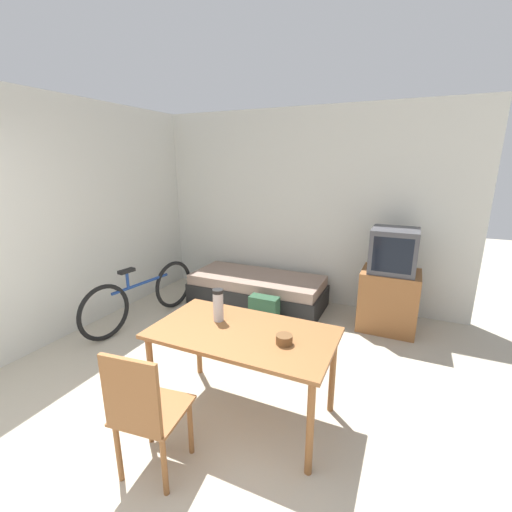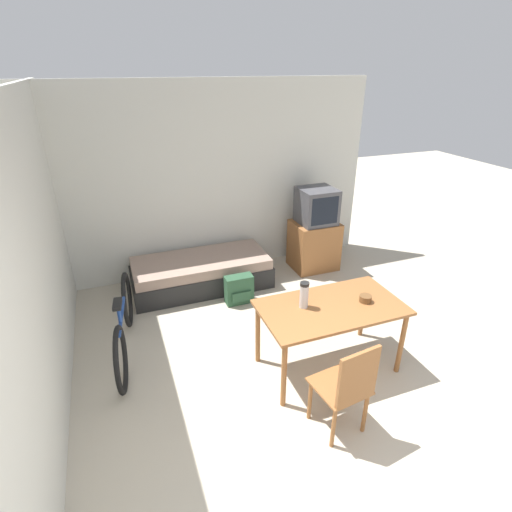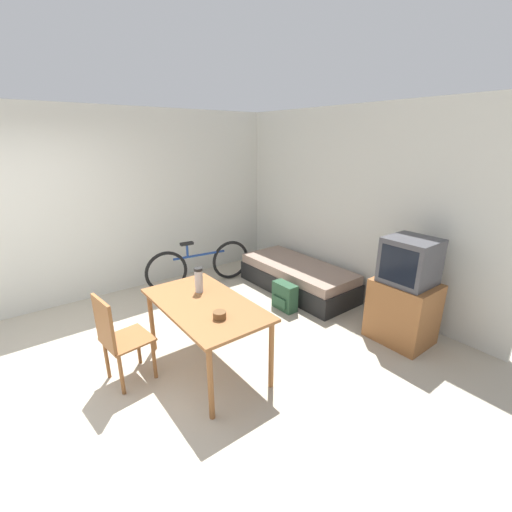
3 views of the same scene
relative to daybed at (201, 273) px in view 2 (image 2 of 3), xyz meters
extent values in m
plane|color=#B2A893|center=(0.27, -3.46, -0.21)|extent=(20.00, 20.00, 0.00)
cube|color=silver|center=(0.27, 0.52, 1.14)|extent=(4.89, 0.06, 2.70)
cube|color=silver|center=(-1.70, -1.48, 1.14)|extent=(0.06, 4.95, 2.70)
cube|color=black|center=(0.00, 0.00, -0.07)|extent=(1.89, 0.82, 0.29)
cube|color=gray|center=(0.00, 0.00, 0.15)|extent=(1.84, 0.80, 0.14)
cube|color=brown|center=(1.75, -0.01, 0.15)|extent=(0.66, 0.54, 0.73)
cube|color=#424247|center=(1.75, -0.01, 0.78)|extent=(0.51, 0.50, 0.51)
cube|color=black|center=(1.75, -0.26, 0.78)|extent=(0.42, 0.01, 0.40)
cube|color=brown|center=(0.82, -2.08, 0.51)|extent=(1.40, 0.77, 0.03)
cylinder|color=brown|center=(0.18, -2.40, 0.14)|extent=(0.05, 0.05, 0.71)
cylinder|color=brown|center=(1.46, -2.40, 0.14)|extent=(0.05, 0.05, 0.71)
cylinder|color=brown|center=(0.18, -1.75, 0.14)|extent=(0.05, 0.05, 0.71)
cylinder|color=brown|center=(1.46, -1.75, 0.14)|extent=(0.05, 0.05, 0.71)
cube|color=brown|center=(0.52, -2.77, 0.23)|extent=(0.46, 0.46, 0.02)
cube|color=brown|center=(0.54, -2.96, 0.48)|extent=(0.38, 0.08, 0.48)
cylinder|color=brown|center=(0.66, -2.58, 0.00)|extent=(0.04, 0.04, 0.43)
cylinder|color=brown|center=(0.33, -2.62, 0.00)|extent=(0.04, 0.04, 0.43)
cylinder|color=brown|center=(0.70, -2.91, 0.00)|extent=(0.04, 0.04, 0.43)
cylinder|color=brown|center=(0.37, -2.95, 0.00)|extent=(0.04, 0.04, 0.43)
torus|color=black|center=(-1.03, -0.56, 0.11)|extent=(0.13, 0.66, 0.66)
torus|color=black|center=(-1.17, -1.64, 0.11)|extent=(0.13, 0.66, 0.66)
cylinder|color=navy|center=(-1.10, -1.10, 0.30)|extent=(0.15, 0.85, 0.04)
cylinder|color=navy|center=(-1.12, -1.30, 0.40)|extent=(0.04, 0.04, 0.20)
cube|color=black|center=(-1.12, -1.30, 0.52)|extent=(0.11, 0.21, 0.04)
cylinder|color=#B7B7BC|center=(0.56, -1.99, 0.66)|extent=(0.08, 0.08, 0.27)
cylinder|color=black|center=(0.56, -1.99, 0.78)|extent=(0.09, 0.09, 0.03)
cylinder|color=brown|center=(1.17, -2.12, 0.56)|extent=(0.12, 0.12, 0.07)
cube|color=#284C33|center=(0.36, -0.59, -0.02)|extent=(0.36, 0.17, 0.39)
cube|color=#284C33|center=(0.36, -0.69, -0.08)|extent=(0.25, 0.03, 0.14)
camera|label=1|loc=(1.89, -4.18, 1.77)|focal=24.00mm
camera|label=2|loc=(-1.02, -4.87, 2.64)|focal=28.00mm
camera|label=3|loc=(3.52, -3.52, 2.06)|focal=24.00mm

